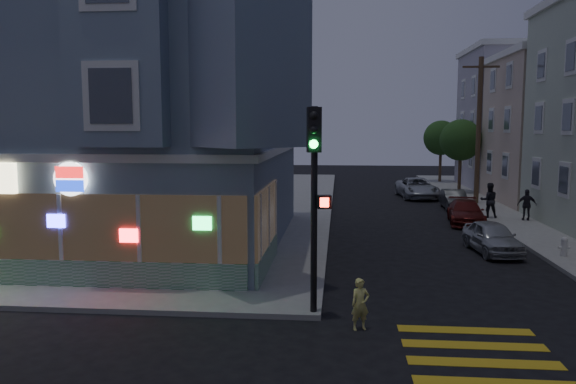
# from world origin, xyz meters

# --- Properties ---
(ground) EXTENTS (120.00, 120.00, 0.00)m
(ground) POSITION_xyz_m (0.00, 0.00, 0.00)
(ground) COLOR black
(ground) RESTS_ON ground
(sidewalk_nw) EXTENTS (33.00, 42.00, 0.15)m
(sidewalk_nw) POSITION_xyz_m (-13.50, 23.00, 0.07)
(sidewalk_nw) COLOR gray
(sidewalk_nw) RESTS_ON ground
(corner_building) EXTENTS (14.60, 14.60, 11.40)m
(corner_building) POSITION_xyz_m (-6.00, 10.98, 5.82)
(corner_building) COLOR slate
(corner_building) RESTS_ON sidewalk_nw
(row_house_d) EXTENTS (12.00, 8.60, 10.50)m
(row_house_d) POSITION_xyz_m (19.50, 34.00, 5.40)
(row_house_d) COLOR #9E99A8
(row_house_d) RESTS_ON sidewalk_ne
(utility_pole) EXTENTS (2.20, 0.30, 9.00)m
(utility_pole) POSITION_xyz_m (12.00, 24.00, 4.80)
(utility_pole) COLOR #4C3826
(utility_pole) RESTS_ON sidewalk_ne
(street_tree_near) EXTENTS (3.00, 3.00, 5.30)m
(street_tree_near) POSITION_xyz_m (12.20, 30.00, 3.94)
(street_tree_near) COLOR #4C3826
(street_tree_near) RESTS_ON sidewalk_ne
(street_tree_far) EXTENTS (3.00, 3.00, 5.30)m
(street_tree_far) POSITION_xyz_m (12.20, 38.00, 3.94)
(street_tree_far) COLOR #4C3826
(street_tree_far) RESTS_ON sidewalk_ne
(running_child) EXTENTS (0.54, 0.44, 1.27)m
(running_child) POSITION_xyz_m (3.97, 1.49, 0.64)
(running_child) COLOR #DDDC71
(running_child) RESTS_ON ground
(pedestrian_a) EXTENTS (0.91, 0.72, 1.84)m
(pedestrian_a) POSITION_xyz_m (11.30, 18.27, 1.07)
(pedestrian_a) COLOR black
(pedestrian_a) RESTS_ON sidewalk_ne
(pedestrian_b) EXTENTS (0.98, 0.52, 1.60)m
(pedestrian_b) POSITION_xyz_m (13.00, 17.53, 0.95)
(pedestrian_b) COLOR #25232B
(pedestrian_b) RESTS_ON sidewalk_ne
(parked_car_a) EXTENTS (1.83, 3.78, 1.24)m
(parked_car_a) POSITION_xyz_m (9.41, 10.36, 0.62)
(parked_car_a) COLOR #AAAEB2
(parked_car_a) RESTS_ON ground
(parked_car_b) EXTENTS (1.31, 3.56, 1.16)m
(parked_car_b) POSITION_xyz_m (10.29, 22.21, 0.58)
(parked_car_b) COLOR #333637
(parked_car_b) RESTS_ON ground
(parked_car_c) EXTENTS (2.15, 4.28, 1.19)m
(parked_car_c) POSITION_xyz_m (9.85, 17.01, 0.60)
(parked_car_c) COLOR maroon
(parked_car_c) RESTS_ON ground
(parked_car_d) EXTENTS (2.70, 5.16, 1.39)m
(parked_car_d) POSITION_xyz_m (8.80, 27.41, 0.69)
(parked_car_d) COLOR #AFB4BA
(parked_car_d) RESTS_ON ground
(traffic_signal) EXTENTS (0.64, 0.59, 5.28)m
(traffic_signal) POSITION_xyz_m (2.82, 2.17, 3.72)
(traffic_signal) COLOR black
(traffic_signal) RESTS_ON sidewalk_nw
(fire_hydrant) EXTENTS (0.42, 0.24, 0.72)m
(fire_hydrant) POSITION_xyz_m (11.76, 9.40, 0.53)
(fire_hydrant) COLOR silver
(fire_hydrant) RESTS_ON sidewalk_ne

